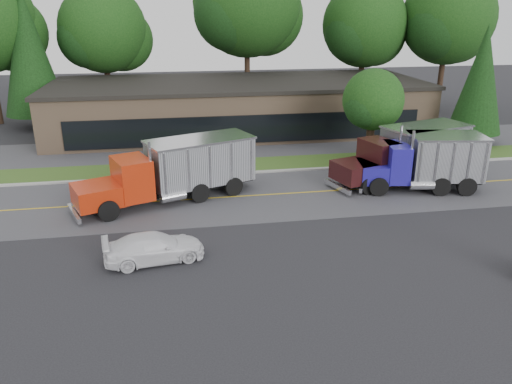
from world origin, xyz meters
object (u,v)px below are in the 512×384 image
at_px(dump_truck_red, 178,169).
at_px(dump_truck_blue, 427,161).
at_px(dump_truck_maroon, 409,152).
at_px(rally_car, 154,247).

distance_m(dump_truck_red, dump_truck_blue, 14.75).
relative_size(dump_truck_maroon, rally_car, 2.24).
xyz_separation_m(dump_truck_blue, dump_truck_maroon, (-0.23, 1.98, 0.01)).
bearing_deg(dump_truck_blue, dump_truck_red, 6.02).
bearing_deg(dump_truck_maroon, rally_car, 11.57).
distance_m(dump_truck_blue, rally_car, 17.29).
height_order(dump_truck_red, dump_truck_maroon, same).
xyz_separation_m(dump_truck_blue, rally_car, (-15.97, -6.52, -1.18)).
height_order(dump_truck_blue, rally_car, dump_truck_blue).
distance_m(dump_truck_red, dump_truck_maroon, 14.53).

